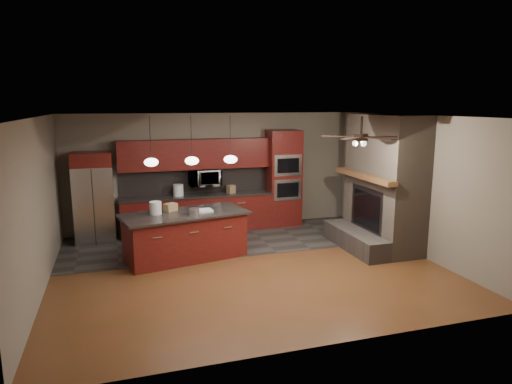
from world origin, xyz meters
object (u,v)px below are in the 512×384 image
object	(u,v)px
microwave	(205,177)
counter_bucket	(178,190)
kitchen_island	(185,235)
counter_box	(231,189)
oven_tower	(283,178)
paint_can	(194,212)
white_bucket	(155,208)
paint_tray	(202,211)
refrigerator	(94,197)
cardboard_box	(171,207)

from	to	relation	value
microwave	counter_bucket	size ratio (longest dim) A/B	2.72
kitchen_island	counter_box	world-z (taller)	counter_box
kitchen_island	counter_bucket	size ratio (longest dim) A/B	9.60
oven_tower	counter_bucket	distance (m)	2.62
paint_can	microwave	bearing A→B (deg)	73.76
oven_tower	counter_box	bearing A→B (deg)	-178.20
white_bucket	paint_can	size ratio (longest dim) A/B	1.22
kitchen_island	counter_bucket	world-z (taller)	counter_bucket
oven_tower	white_bucket	distance (m)	3.73
oven_tower	counter_bucket	bearing A→B (deg)	179.84
paint_tray	kitchen_island	bearing A→B (deg)	177.20
kitchen_island	refrigerator	bearing A→B (deg)	123.26
microwave	white_bucket	xyz separation A→B (m)	(-1.32, -1.81, -0.26)
counter_box	oven_tower	bearing A→B (deg)	-22.50
paint_tray	refrigerator	bearing A→B (deg)	136.26
cardboard_box	white_bucket	bearing A→B (deg)	179.04
microwave	paint_can	bearing A→B (deg)	-106.24
kitchen_island	white_bucket	world-z (taller)	white_bucket
white_bucket	kitchen_island	bearing A→B (deg)	-6.35
counter_box	white_bucket	bearing A→B (deg)	-162.72
kitchen_island	paint_tray	xyz separation A→B (m)	(0.35, 0.01, 0.48)
counter_bucket	paint_tray	bearing A→B (deg)	-83.21
refrigerator	paint_can	xyz separation A→B (m)	(1.89, -1.96, -0.01)
refrigerator	paint_can	bearing A→B (deg)	-46.07
paint_can	counter_box	bearing A→B (deg)	58.42
cardboard_box	counter_bucket	xyz separation A→B (m)	(0.37, 1.57, 0.04)
white_bucket	paint_tray	bearing A→B (deg)	-3.49
oven_tower	microwave	xyz separation A→B (m)	(-1.98, 0.06, 0.11)
kitchen_island	cardboard_box	xyz separation A→B (m)	(-0.24, 0.26, 0.53)
oven_tower	paint_tray	size ratio (longest dim) A/B	6.01
microwave	white_bucket	distance (m)	2.25
oven_tower	refrigerator	bearing A→B (deg)	-179.05
white_bucket	paint_tray	distance (m)	0.90
oven_tower	refrigerator	xyz separation A→B (m)	(-4.48, -0.07, -0.20)
kitchen_island	counter_bucket	xyz separation A→B (m)	(0.13, 1.82, 0.57)
refrigerator	kitchen_island	size ratio (longest dim) A/B	0.77
paint_tray	counter_box	bearing A→B (deg)	55.68
paint_can	kitchen_island	bearing A→B (deg)	125.59
paint_tray	counter_bucket	distance (m)	1.83
oven_tower	cardboard_box	world-z (taller)	oven_tower
cardboard_box	counter_box	xyz separation A→B (m)	(1.62, 1.52, 0.00)
counter_bucket	paint_can	bearing A→B (deg)	-89.19
refrigerator	counter_box	world-z (taller)	refrigerator
microwave	counter_box	distance (m)	0.69
paint_tray	cardboard_box	xyz separation A→B (m)	(-0.58, 0.25, 0.06)
oven_tower	kitchen_island	xyz separation A→B (m)	(-2.74, -1.82, -0.73)
white_bucket	refrigerator	bearing A→B (deg)	125.21
paint_can	paint_tray	size ratio (longest dim) A/B	0.51
oven_tower	microwave	distance (m)	1.98
refrigerator	white_bucket	size ratio (longest dim) A/B	8.08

